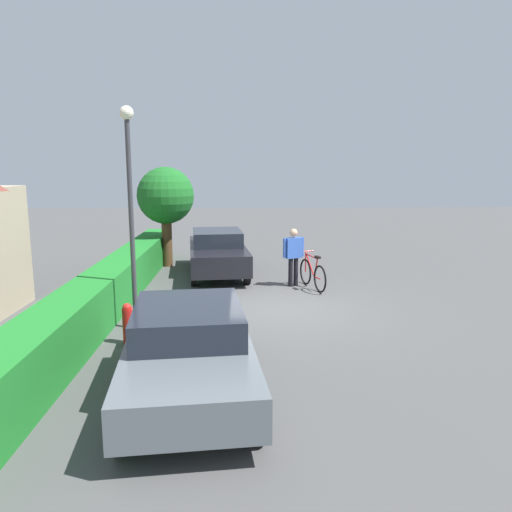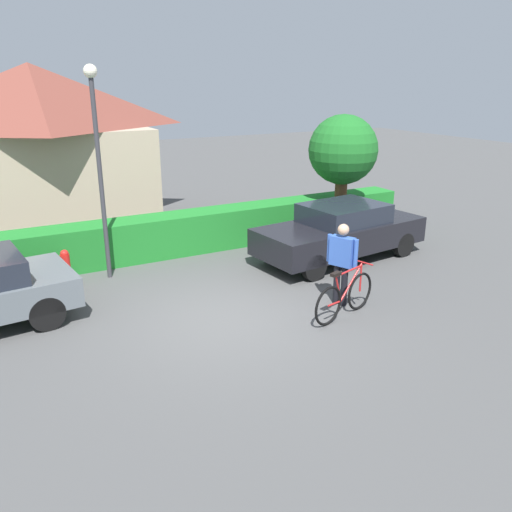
{
  "view_description": "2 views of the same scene",
  "coord_description": "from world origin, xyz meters",
  "views": [
    {
      "loc": [
        -11.57,
        0.95,
        3.4
      ],
      "look_at": [
        1.52,
        0.6,
        1.03
      ],
      "focal_mm": 34.68,
      "sensor_mm": 36.0,
      "label": 1
    },
    {
      "loc": [
        -3.79,
        -8.22,
        4.31
      ],
      "look_at": [
        0.63,
        -0.06,
        1.16
      ],
      "focal_mm": 36.8,
      "sensor_mm": 36.0,
      "label": 2
    }
  ],
  "objects": [
    {
      "name": "ground_plane",
      "position": [
        0.0,
        0.0,
        0.0
      ],
      "size": [
        60.0,
        60.0,
        0.0
      ],
      "primitive_type": "plane",
      "color": "#494949"
    },
    {
      "name": "hedge_row",
      "position": [
        0.0,
        4.17,
        0.51
      ],
      "size": [
        15.08,
        0.9,
        1.02
      ],
      "primitive_type": "cube",
      "color": "#1D7627",
      "rests_on": "ground"
    },
    {
      "name": "house_distant",
      "position": [
        -2.0,
        8.39,
        2.42
      ],
      "size": [
        6.3,
        4.26,
        4.74
      ],
      "color": "tan",
      "rests_on": "ground"
    },
    {
      "name": "parked_car_far",
      "position": [
        4.02,
        1.77,
        0.73
      ],
      "size": [
        4.55,
        2.19,
        1.4
      ],
      "color": "black",
      "rests_on": "ground"
    },
    {
      "name": "bicycle",
      "position": [
        2.02,
        -1.01,
        0.41
      ],
      "size": [
        1.69,
        0.65,
        1.0
      ],
      "color": "black",
      "rests_on": "ground"
    },
    {
      "name": "person_rider",
      "position": [
        2.31,
        -0.49,
        0.98
      ],
      "size": [
        0.38,
        0.62,
        1.67
      ],
      "color": "black",
      "rests_on": "ground"
    },
    {
      "name": "street_lamp",
      "position": [
        -1.39,
        3.24,
        2.94
      ],
      "size": [
        0.28,
        0.28,
        4.59
      ],
      "color": "#38383D",
      "rests_on": "ground"
    },
    {
      "name": "tree_kerbside",
      "position": [
        5.36,
        3.57,
        2.39
      ],
      "size": [
        1.93,
        1.93,
        3.4
      ],
      "color": "brown",
      "rests_on": "ground"
    },
    {
      "name": "fire_hydrant",
      "position": [
        -2.32,
        3.19,
        0.41
      ],
      "size": [
        0.2,
        0.2,
        0.81
      ],
      "color": "red",
      "rests_on": "ground"
    }
  ]
}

